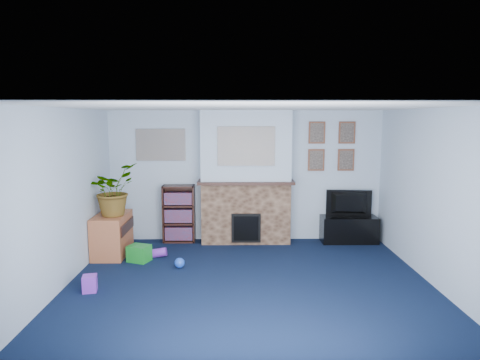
{
  "coord_description": "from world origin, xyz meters",
  "views": [
    {
      "loc": [
        -0.2,
        -5.58,
        2.26
      ],
      "look_at": [
        -0.12,
        0.96,
        1.31
      ],
      "focal_mm": 32.0,
      "sensor_mm": 36.0,
      "label": 1
    }
  ],
  "objects_px": {
    "tv_stand": "(349,230)",
    "bookshelf": "(179,215)",
    "sideboard": "(112,234)",
    "television": "(349,204)"
  },
  "relations": [
    {
      "from": "bookshelf",
      "to": "tv_stand",
      "type": "bearing_deg",
      "value": -1.4
    },
    {
      "from": "sideboard",
      "to": "tv_stand",
      "type": "bearing_deg",
      "value": 9.5
    },
    {
      "from": "tv_stand",
      "to": "sideboard",
      "type": "relative_size",
      "value": 1.14
    },
    {
      "from": "tv_stand",
      "to": "television",
      "type": "relative_size",
      "value": 1.22
    },
    {
      "from": "television",
      "to": "tv_stand",
      "type": "bearing_deg",
      "value": 95.06
    },
    {
      "from": "television",
      "to": "bookshelf",
      "type": "xyz_separation_m",
      "value": [
        -3.12,
        0.06,
        -0.22
      ]
    },
    {
      "from": "tv_stand",
      "to": "sideboard",
      "type": "distance_m",
      "value": 4.2
    },
    {
      "from": "tv_stand",
      "to": "television",
      "type": "height_order",
      "value": "television"
    },
    {
      "from": "tv_stand",
      "to": "bookshelf",
      "type": "xyz_separation_m",
      "value": [
        -3.12,
        0.08,
        0.28
      ]
    },
    {
      "from": "tv_stand",
      "to": "bookshelf",
      "type": "relative_size",
      "value": 0.96
    }
  ]
}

